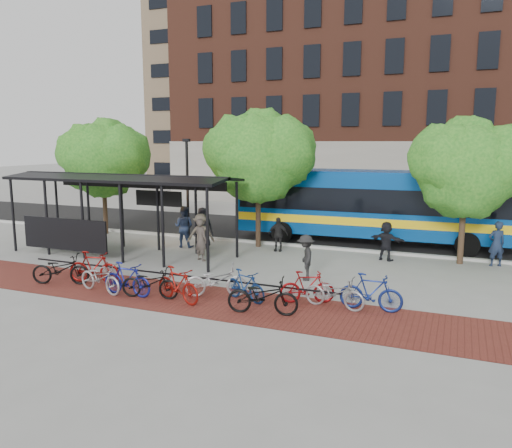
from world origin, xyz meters
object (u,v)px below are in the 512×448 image
at_px(pedestrian_1, 201,240).
at_px(bike_5, 178,285).
at_px(bus_shelter, 118,187).
at_px(lamp_post_left, 187,186).
at_px(bike_8, 263,296).
at_px(pedestrian_4, 278,234).
at_px(bike_3, 127,279).
at_px(bike_6, 216,280).
at_px(pedestrian_9, 306,258).
at_px(pedestrian_2, 184,227).
at_px(bike_7, 245,286).
at_px(tree_a, 104,156).
at_px(bike_9, 307,287).
at_px(bike_1, 94,267).
at_px(bike_11, 371,292).
at_px(pedestrian_5, 386,241).
at_px(tree_b, 261,153).
at_px(bus, 374,202).
at_px(bike_10, 335,292).
at_px(pedestrian_3, 201,235).
at_px(bike_4, 150,283).
at_px(tree_c, 469,165).
at_px(bike_0, 61,269).
at_px(pedestrian_7, 497,244).
at_px(bike_2, 100,278).

bearing_deg(pedestrian_1, bike_5, 133.83).
xyz_separation_m(bus_shelter, lamp_post_left, (1.13, 4.08, -0.25)).
relative_size(bike_5, bike_8, 0.89).
distance_m(bike_8, pedestrian_4, 8.57).
xyz_separation_m(bike_3, bike_6, (2.72, 1.04, -0.02)).
distance_m(bike_6, pedestrian_9, 3.68).
bearing_deg(pedestrian_4, pedestrian_2, -175.00).
height_order(bike_7, pedestrian_9, pedestrian_9).
bearing_deg(tree_a, bike_9, -28.58).
bearing_deg(pedestrian_9, bike_1, -86.79).
bearing_deg(bike_11, pedestrian_9, 48.25).
relative_size(bike_1, bike_8, 0.91).
relative_size(bike_5, pedestrian_5, 1.12).
relative_size(tree_b, pedestrian_1, 3.60).
bearing_deg(bike_5, bus, -1.84).
relative_size(lamp_post_left, pedestrian_9, 3.06).
bearing_deg(bus_shelter, pedestrian_5, 16.01).
bearing_deg(bike_10, bike_6, 102.56).
relative_size(pedestrian_2, pedestrian_3, 1.07).
distance_m(bike_1, bike_4, 2.97).
relative_size(bus_shelter, bike_4, 5.50).
relative_size(tree_c, pedestrian_2, 2.99).
bearing_deg(tree_b, pedestrian_5, -5.86).
bearing_deg(bike_8, bike_0, 78.05).
relative_size(bike_6, pedestrian_5, 1.23).
bearing_deg(bike_6, bus_shelter, 34.68).
bearing_deg(pedestrian_5, pedestrian_7, -152.62).
height_order(tree_b, pedestrian_7, tree_b).
bearing_deg(bike_1, bike_7, -100.46).
xyz_separation_m(bus_shelter, pedestrian_7, (15.46, 3.88, -2.08)).
relative_size(bike_0, bike_2, 1.07).
bearing_deg(bike_10, tree_b, 43.63).
distance_m(bike_11, pedestrian_5, 6.72).
bearing_deg(pedestrian_7, bus, -50.93).
xyz_separation_m(tree_b, bike_4, (-0.30, -8.80, -3.95)).
relative_size(bike_3, bike_7, 1.11).
relative_size(bike_11, pedestrian_4, 1.19).
bearing_deg(pedestrian_4, bus, 35.84).
bearing_deg(bike_8, tree_b, 11.57).
distance_m(bike_2, bike_7, 4.93).
height_order(bus, pedestrian_7, bus).
height_order(bike_1, pedestrian_9, pedestrian_9).
bearing_deg(pedestrian_3, tree_b, 33.83).
height_order(bike_10, pedestrian_9, pedestrian_9).
distance_m(bike_0, bike_11, 10.67).
distance_m(bike_4, pedestrian_7, 13.77).
xyz_separation_m(bike_9, pedestrian_5, (1.46, 6.75, 0.32)).
distance_m(lamp_post_left, pedestrian_3, 4.20).
relative_size(bike_2, bike_4, 1.00).
distance_m(bike_0, bike_7, 6.80).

